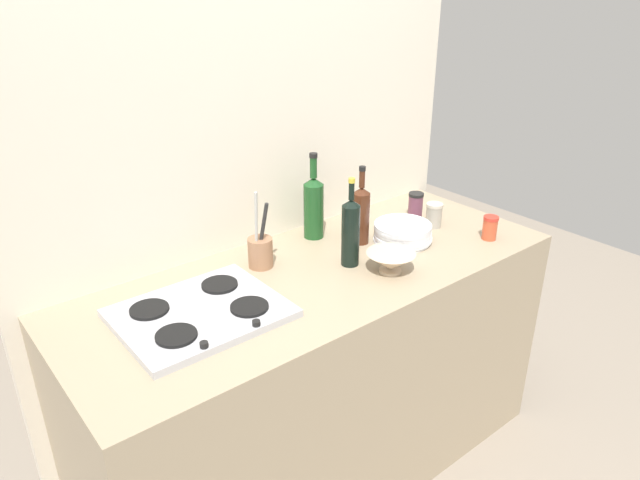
{
  "coord_description": "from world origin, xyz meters",
  "views": [
    {
      "loc": [
        -1.14,
        -1.4,
        1.85
      ],
      "look_at": [
        0.0,
        0.0,
        1.02
      ],
      "focal_mm": 32.76,
      "sensor_mm": 36.0,
      "label": 1
    }
  ],
  "objects_px": {
    "wine_bottle_mid_left": "(314,206)",
    "wine_bottle_mid_right": "(361,214)",
    "utensil_crock": "(260,251)",
    "condiment_jar_rear": "(416,205)",
    "stovetop_hob": "(200,312)",
    "condiment_jar_front": "(490,228)",
    "condiment_jar_spare": "(434,215)",
    "wine_bottle_leftmost": "(351,231)",
    "plate_stack": "(403,233)",
    "mixing_bowl": "(391,261)"
  },
  "relations": [
    {
      "from": "stovetop_hob",
      "to": "condiment_jar_rear",
      "type": "height_order",
      "value": "condiment_jar_rear"
    },
    {
      "from": "stovetop_hob",
      "to": "utensil_crock",
      "type": "xyz_separation_m",
      "value": [
        0.33,
        0.16,
        0.05
      ]
    },
    {
      "from": "wine_bottle_mid_right",
      "to": "utensil_crock",
      "type": "xyz_separation_m",
      "value": [
        -0.41,
        0.07,
        -0.06
      ]
    },
    {
      "from": "stovetop_hob",
      "to": "condiment_jar_front",
      "type": "relative_size",
      "value": 5.13
    },
    {
      "from": "wine_bottle_mid_left",
      "to": "stovetop_hob",
      "type": "bearing_deg",
      "value": -159.14
    },
    {
      "from": "plate_stack",
      "to": "wine_bottle_leftmost",
      "type": "relative_size",
      "value": 0.7
    },
    {
      "from": "wine_bottle_mid_left",
      "to": "condiment_jar_front",
      "type": "height_order",
      "value": "wine_bottle_mid_left"
    },
    {
      "from": "plate_stack",
      "to": "wine_bottle_mid_left",
      "type": "distance_m",
      "value": 0.36
    },
    {
      "from": "utensil_crock",
      "to": "condiment_jar_front",
      "type": "bearing_deg",
      "value": -24.11
    },
    {
      "from": "condiment_jar_rear",
      "to": "utensil_crock",
      "type": "bearing_deg",
      "value": 177.32
    },
    {
      "from": "utensil_crock",
      "to": "condiment_jar_spare",
      "type": "xyz_separation_m",
      "value": [
        0.75,
        -0.15,
        -0.01
      ]
    },
    {
      "from": "wine_bottle_mid_right",
      "to": "condiment_jar_rear",
      "type": "bearing_deg",
      "value": 6.15
    },
    {
      "from": "utensil_crock",
      "to": "condiment_jar_rear",
      "type": "distance_m",
      "value": 0.76
    },
    {
      "from": "wine_bottle_leftmost",
      "to": "wine_bottle_mid_right",
      "type": "distance_m",
      "value": 0.19
    },
    {
      "from": "wine_bottle_mid_left",
      "to": "wine_bottle_mid_right",
      "type": "height_order",
      "value": "wine_bottle_mid_left"
    },
    {
      "from": "wine_bottle_mid_left",
      "to": "utensil_crock",
      "type": "relative_size",
      "value": 1.15
    },
    {
      "from": "stovetop_hob",
      "to": "wine_bottle_mid_right",
      "type": "xyz_separation_m",
      "value": [
        0.74,
        0.09,
        0.1
      ]
    },
    {
      "from": "plate_stack",
      "to": "condiment_jar_rear",
      "type": "height_order",
      "value": "condiment_jar_rear"
    },
    {
      "from": "condiment_jar_front",
      "to": "mixing_bowl",
      "type": "bearing_deg",
      "value": 174.43
    },
    {
      "from": "stovetop_hob",
      "to": "wine_bottle_leftmost",
      "type": "height_order",
      "value": "wine_bottle_leftmost"
    },
    {
      "from": "plate_stack",
      "to": "wine_bottle_mid_left",
      "type": "xyz_separation_m",
      "value": [
        -0.24,
        0.25,
        0.09
      ]
    },
    {
      "from": "wine_bottle_mid_right",
      "to": "mixing_bowl",
      "type": "bearing_deg",
      "value": -109.0
    },
    {
      "from": "condiment_jar_front",
      "to": "condiment_jar_rear",
      "type": "xyz_separation_m",
      "value": [
        -0.06,
        0.33,
        0.01
      ]
    },
    {
      "from": "condiment_jar_rear",
      "to": "condiment_jar_spare",
      "type": "relative_size",
      "value": 1.09
    },
    {
      "from": "stovetop_hob",
      "to": "wine_bottle_mid_right",
      "type": "bearing_deg",
      "value": 6.65
    },
    {
      "from": "condiment_jar_front",
      "to": "condiment_jar_spare",
      "type": "xyz_separation_m",
      "value": [
        -0.08,
        0.22,
        0.0
      ]
    },
    {
      "from": "wine_bottle_leftmost",
      "to": "condiment_jar_spare",
      "type": "bearing_deg",
      "value": 4.22
    },
    {
      "from": "wine_bottle_leftmost",
      "to": "utensil_crock",
      "type": "height_order",
      "value": "wine_bottle_leftmost"
    },
    {
      "from": "condiment_jar_spare",
      "to": "condiment_jar_front",
      "type": "bearing_deg",
      "value": -70.98
    },
    {
      "from": "plate_stack",
      "to": "wine_bottle_mid_left",
      "type": "relative_size",
      "value": 0.67
    },
    {
      "from": "wine_bottle_mid_left",
      "to": "condiment_jar_spare",
      "type": "xyz_separation_m",
      "value": [
        0.44,
        -0.23,
        -0.08
      ]
    },
    {
      "from": "stovetop_hob",
      "to": "wine_bottle_mid_right",
      "type": "distance_m",
      "value": 0.75
    },
    {
      "from": "stovetop_hob",
      "to": "condiment_jar_front",
      "type": "bearing_deg",
      "value": -10.27
    },
    {
      "from": "wine_bottle_mid_left",
      "to": "condiment_jar_front",
      "type": "relative_size",
      "value": 3.6
    },
    {
      "from": "stovetop_hob",
      "to": "wine_bottle_mid_left",
      "type": "xyz_separation_m",
      "value": [
        0.63,
        0.24,
        0.12
      ]
    },
    {
      "from": "plate_stack",
      "to": "condiment_jar_rear",
      "type": "distance_m",
      "value": 0.26
    },
    {
      "from": "wine_bottle_leftmost",
      "to": "utensil_crock",
      "type": "bearing_deg",
      "value": 144.09
    },
    {
      "from": "wine_bottle_mid_right",
      "to": "condiment_jar_spare",
      "type": "xyz_separation_m",
      "value": [
        0.34,
        -0.08,
        -0.07
      ]
    },
    {
      "from": "plate_stack",
      "to": "condiment_jar_spare",
      "type": "height_order",
      "value": "condiment_jar_spare"
    },
    {
      "from": "mixing_bowl",
      "to": "condiment_jar_front",
      "type": "bearing_deg",
      "value": -5.57
    },
    {
      "from": "stovetop_hob",
      "to": "mixing_bowl",
      "type": "distance_m",
      "value": 0.67
    },
    {
      "from": "stovetop_hob",
      "to": "utensil_crock",
      "type": "bearing_deg",
      "value": 25.91
    },
    {
      "from": "wine_bottle_leftmost",
      "to": "condiment_jar_front",
      "type": "relative_size",
      "value": 3.43
    },
    {
      "from": "condiment_jar_front",
      "to": "condiment_jar_spare",
      "type": "bearing_deg",
      "value": 109.02
    },
    {
      "from": "condiment_jar_spare",
      "to": "utensil_crock",
      "type": "bearing_deg",
      "value": 168.68
    },
    {
      "from": "mixing_bowl",
      "to": "stovetop_hob",
      "type": "bearing_deg",
      "value": 166.25
    },
    {
      "from": "wine_bottle_leftmost",
      "to": "wine_bottle_mid_left",
      "type": "height_order",
      "value": "wine_bottle_mid_left"
    },
    {
      "from": "wine_bottle_mid_right",
      "to": "wine_bottle_leftmost",
      "type": "bearing_deg",
      "value": -143.84
    },
    {
      "from": "stovetop_hob",
      "to": "wine_bottle_mid_right",
      "type": "relative_size",
      "value": 1.58
    },
    {
      "from": "wine_bottle_leftmost",
      "to": "condiment_jar_front",
      "type": "height_order",
      "value": "wine_bottle_leftmost"
    }
  ]
}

